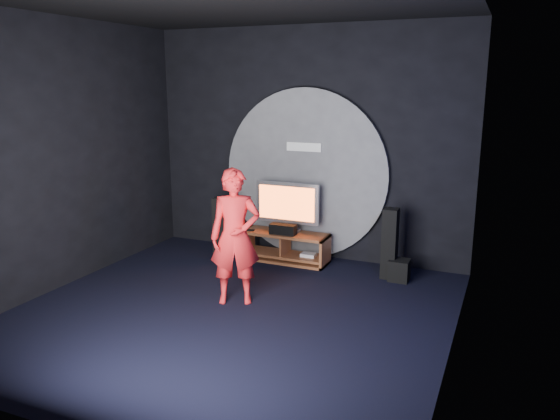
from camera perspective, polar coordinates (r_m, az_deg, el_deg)
The scene contains 15 objects.
floor at distance 6.61m, azimuth -5.18°, elevation -10.69°, with size 5.00×5.00×0.00m, color black.
back_wall at distance 8.37m, azimuth 2.79°, elevation 6.88°, with size 5.00×0.04×3.50m, color black.
front_wall at distance 4.14m, azimuth -22.37°, elevation -0.65°, with size 5.00×0.04×3.50m, color black.
left_wall at distance 7.63m, azimuth -22.28°, elevation 5.30°, with size 0.04×5.00×3.50m, color black.
right_wall at distance 5.39m, azimuth 18.52°, elevation 2.67°, with size 0.04×5.00×3.50m, color black.
ceiling at distance 6.10m, azimuth -5.91°, elevation 21.00°, with size 5.00×5.00×0.01m, color black.
wall_disc_panel at distance 8.38m, azimuth 2.62°, elevation 3.79°, with size 2.60×0.11×2.60m.
media_console at distance 8.33m, azimuth 0.60°, elevation -4.07°, with size 1.32×0.45×0.45m.
tv at distance 8.22m, azimuth 0.75°, elevation 0.52°, with size 1.00×0.22×0.76m.
center_speaker at distance 8.16m, azimuth 0.31°, elevation -2.03°, with size 0.40×0.15×0.15m, color black.
remote at distance 8.38m, azimuth -3.30°, elevation -2.10°, with size 0.18×0.05×0.02m, color black.
tower_speaker_left at distance 8.31m, azimuth -6.12°, elevation -2.03°, with size 0.20×0.22×0.99m, color black.
tower_speaker_right at distance 7.70m, azimuth 11.39°, elevation -3.46°, with size 0.20×0.22×0.99m, color black.
subwoofer at distance 7.73m, azimuth 12.35°, elevation -6.15°, with size 0.27×0.27×0.30m, color black.
player at distance 6.66m, azimuth -4.70°, elevation -2.80°, with size 0.61×0.40×1.68m, color red.
Camera 1 is at (2.92, -5.29, 2.67)m, focal length 35.00 mm.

